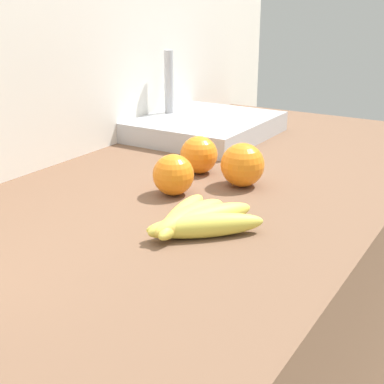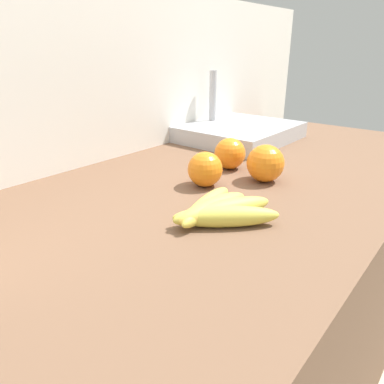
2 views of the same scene
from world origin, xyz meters
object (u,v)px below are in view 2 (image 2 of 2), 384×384
(orange_center, at_px, (265,163))
(orange_far_right, at_px, (230,154))
(sink_basin, at_px, (238,131))
(banana_bunch, at_px, (218,210))
(orange_back_right, at_px, (205,169))

(orange_center, bearing_deg, orange_far_right, 77.26)
(orange_center, distance_m, sink_basin, 0.40)
(banana_bunch, relative_size, orange_center, 2.26)
(banana_bunch, xyz_separation_m, orange_far_right, (0.25, 0.15, 0.02))
(orange_back_right, distance_m, sink_basin, 0.44)
(banana_bunch, xyz_separation_m, sink_basin, (0.53, 0.30, 0.01))
(orange_far_right, distance_m, sink_basin, 0.31)
(orange_center, bearing_deg, sink_basin, 41.25)
(banana_bunch, height_order, orange_back_right, orange_back_right)
(banana_bunch, xyz_separation_m, orange_back_right, (0.12, 0.12, 0.02))
(orange_far_right, height_order, orange_back_right, orange_far_right)
(banana_bunch, distance_m, orange_center, 0.23)
(orange_far_right, bearing_deg, sink_basin, 28.73)
(orange_back_right, bearing_deg, sink_basin, 23.43)
(orange_far_right, height_order, orange_center, orange_center)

